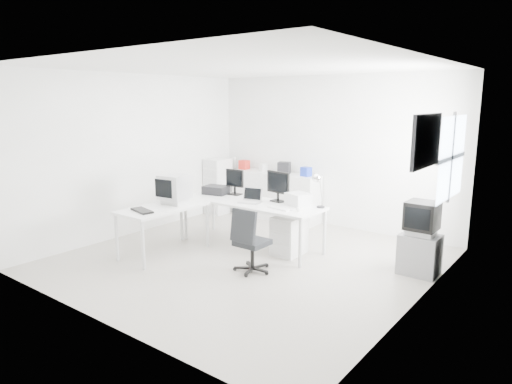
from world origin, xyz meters
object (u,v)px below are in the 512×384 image
Objects in this scene: laptop at (250,196)px; crt_monitor at (175,188)px; side_desk at (164,230)px; crt_tv at (422,219)px; inkjet_printer at (216,190)px; filing_cabinet at (218,186)px; lcd_monitor_large at (278,187)px; office_chair at (252,239)px; tv_cabinet at (419,254)px; laser_printer at (298,199)px; sideboard at (275,196)px; main_desk at (251,224)px; lcd_monitor_small at (235,182)px; drawer_pedestal at (289,235)px.

laptop is 1.18m from crt_monitor.
crt_tv is at bearing 24.31° from side_desk.
filing_cabinet reaches higher than inkjet_printer.
office_chair is (0.34, -1.12, -0.53)m from lcd_monitor_large.
laptop is 2.64m from tv_cabinet.
laser_printer is (0.70, 0.32, -0.01)m from laptop.
laptop is at bearing -67.08° from sideboard.
laptop is at bearing -167.80° from crt_tv.
main_desk is 7.42× the size of laptop.
main_desk is at bearing -27.68° from lcd_monitor_small.
laptop is at bearing -167.80° from tv_cabinet.
lcd_monitor_large reaches higher than laser_printer.
laptop is (-0.65, -0.15, 0.55)m from drawer_pedestal.
lcd_monitor_small is 0.88× the size of crt_tv.
drawer_pedestal is 2.19m from sideboard.
main_desk is 1.39m from side_desk.
drawer_pedestal is at bearing 0.54° from laptop.
crt_monitor reaches higher than sideboard.
laptop is at bearing -33.49° from lcd_monitor_small.
laptop is 2.58m from crt_tv.
inkjet_printer is 0.92m from laptop.
lcd_monitor_large reaches higher than office_chair.
side_desk is 2.94× the size of lcd_monitor_large.
drawer_pedestal is 0.57m from laser_printer.
crt_monitor is at bearing -93.01° from sideboard.
office_chair is 0.49× the size of sideboard.
side_desk is 0.67m from crt_monitor.
inkjet_printer is at bearing -174.24° from crt_tv.
sideboard is (-0.17, 1.46, -0.50)m from lcd_monitor_small.
side_desk is 3.75m from tv_cabinet.
drawer_pedestal is 1.85× the size of laptop.
office_chair reaches higher than side_desk.
filing_cabinet is (-1.08, 1.25, -0.24)m from inkjet_printer.
sideboard reaches higher than office_chair.
filing_cabinet reaches higher than office_chair.
main_desk is at bearing -67.30° from sideboard.
lcd_monitor_large reaches higher than tv_cabinet.
laptop reaches higher than sideboard.
crt_tv is 0.27× the size of sideboard.
inkjet_printer is at bearing 90.00° from side_desk.
tv_cabinet is 4.60m from filing_cabinet.
sideboard is at bearing 100.47° from laptop.
sideboard is (-3.28, 1.27, 0.19)m from tv_cabinet.
laser_printer is (0.40, -0.03, -0.14)m from lcd_monitor_large.
lcd_monitor_small is at bearing -38.45° from filing_cabinet.
filing_cabinet is (-2.63, 2.21, 0.12)m from office_chair.
inkjet_printer is 1.24× the size of laptop.
side_desk is 2.80× the size of crt_tv.
side_desk is 1.28m from inkjet_printer.
office_chair is at bearing -61.30° from sideboard.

